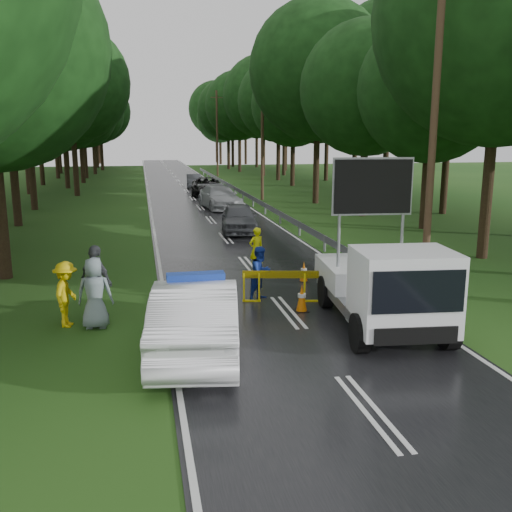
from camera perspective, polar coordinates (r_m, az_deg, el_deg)
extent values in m
plane|color=#1C4614|center=(16.18, 3.18, -5.65)|extent=(160.00, 160.00, 0.00)
cube|color=black|center=(45.35, -6.38, 5.76)|extent=(7.00, 140.00, 0.02)
cylinder|color=gray|center=(17.35, 15.13, -3.63)|extent=(0.12, 0.12, 0.70)
cube|color=gray|center=(45.76, -1.75, 6.57)|extent=(0.05, 60.00, 0.30)
cylinder|color=#4A3022|center=(19.21, 17.32, 11.77)|extent=(0.24, 0.24, 10.00)
cylinder|color=#4A3022|center=(43.87, 0.64, 12.15)|extent=(0.24, 0.24, 10.00)
cube|color=#4A3022|center=(44.08, 0.65, 17.62)|extent=(1.40, 0.08, 0.08)
cylinder|color=#4A3022|center=(69.51, -3.91, 12.09)|extent=(0.24, 0.24, 10.00)
cube|color=#4A3022|center=(69.65, -3.97, 15.54)|extent=(1.40, 0.08, 0.08)
imported|color=white|center=(13.08, -5.97, -6.08)|extent=(2.52, 5.42, 1.72)
cube|color=#1938A5|center=(12.82, -6.06, -2.06)|extent=(1.33, 0.53, 0.17)
cube|color=gray|center=(15.64, 11.86, -4.20)|extent=(2.66, 4.85, 0.28)
cube|color=white|center=(16.55, 10.77, -1.66)|extent=(2.57, 2.87, 0.61)
cube|color=white|center=(13.62, 14.52, -3.37)|extent=(2.38, 1.98, 1.89)
cube|color=black|center=(12.74, 15.97, -3.47)|extent=(2.05, 0.24, 0.94)
cube|color=black|center=(15.73, 11.59, 6.82)|extent=(2.11, 0.34, 1.44)
cylinder|color=black|center=(13.36, 10.36, -7.60)|extent=(0.40, 0.96, 0.93)
cylinder|color=black|center=(14.08, 18.69, -7.03)|extent=(0.40, 0.96, 0.93)
cylinder|color=black|center=(16.64, 6.99, -3.55)|extent=(0.40, 0.96, 0.93)
cylinder|color=black|center=(17.22, 13.86, -3.28)|extent=(0.40, 0.96, 0.93)
cube|color=yellow|center=(17.00, -1.21, -3.18)|extent=(0.06, 0.06, 0.90)
cube|color=yellow|center=(16.99, 0.31, -3.19)|extent=(0.06, 0.06, 0.90)
cube|color=yellow|center=(17.04, 4.87, -3.19)|extent=(0.06, 0.06, 0.90)
cube|color=yellow|center=(17.08, 6.38, -3.18)|extent=(0.06, 0.06, 0.90)
cube|color=#F2CC00|center=(16.90, 2.61, -1.86)|extent=(2.30, 0.52, 0.23)
imported|color=#E7ED0C|center=(20.72, 0.03, 0.64)|extent=(0.70, 0.58, 1.64)
imported|color=#18339F|center=(17.20, 0.48, -1.72)|extent=(1.01, 0.98, 1.64)
imported|color=yellow|center=(15.59, -18.43, -3.65)|extent=(0.83, 1.21, 1.73)
imported|color=#3D4044|center=(16.04, -15.67, -2.50)|extent=(1.17, 1.20, 2.02)
imported|color=slate|center=(15.23, -15.83, -3.58)|extent=(0.98, 0.70, 1.87)
imported|color=#3F4146|center=(29.19, -1.72, 3.82)|extent=(2.27, 4.53, 1.48)
imported|color=#999CA1|center=(38.75, -3.66, 5.88)|extent=(2.80, 5.53, 1.54)
imported|color=black|center=(47.75, -5.00, 6.96)|extent=(2.91, 5.42, 1.45)
imported|color=#3C3E43|center=(54.50, -6.23, 7.47)|extent=(1.61, 3.93, 1.27)
cube|color=black|center=(14.80, -6.03, -7.35)|extent=(0.34, 0.34, 0.03)
cone|color=orange|center=(14.69, -6.06, -6.04)|extent=(0.28, 0.28, 0.70)
cube|color=black|center=(16.28, 4.57, -5.50)|extent=(0.38, 0.38, 0.03)
cone|color=orange|center=(16.17, 4.60, -4.18)|extent=(0.31, 0.31, 0.77)
cube|color=black|center=(19.54, 4.78, -2.52)|extent=(0.33, 0.33, 0.03)
cone|color=orange|center=(19.46, 4.80, -1.54)|extent=(0.27, 0.27, 0.68)
cube|color=black|center=(17.29, -4.74, -4.46)|extent=(0.33, 0.33, 0.03)
cone|color=orange|center=(17.20, -4.76, -3.37)|extent=(0.27, 0.27, 0.67)
cube|color=black|center=(19.24, 8.22, -2.83)|extent=(0.34, 0.34, 0.03)
cone|color=orange|center=(19.16, 8.25, -1.82)|extent=(0.28, 0.28, 0.69)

